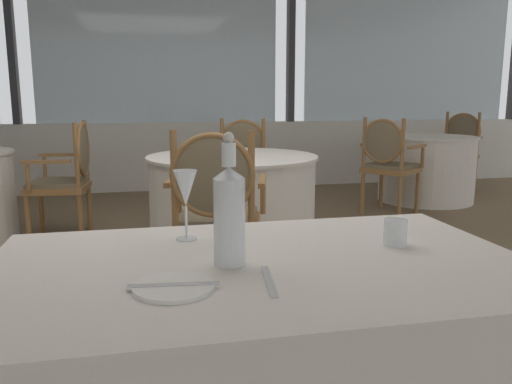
{
  "coord_description": "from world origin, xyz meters",
  "views": [
    {
      "loc": [
        -0.21,
        -2.87,
        1.15
      ],
      "look_at": [
        0.09,
        -1.47,
        0.89
      ],
      "focal_mm": 35.99,
      "sensor_mm": 36.0,
      "label": 1
    }
  ],
  "objects_px": {
    "water_bottle": "(229,212)",
    "dining_chair_1_0": "(458,145)",
    "dining_chair_0_0": "(69,171)",
    "dining_chair_1_1": "(388,158)",
    "side_plate": "(174,287)",
    "wine_glass": "(185,190)",
    "water_tumbler": "(395,232)",
    "dining_chair_2_0": "(242,161)",
    "dining_chair_2_1": "(216,205)"
  },
  "relations": [
    {
      "from": "wine_glass",
      "to": "water_tumbler",
      "type": "height_order",
      "value": "wine_glass"
    },
    {
      "from": "side_plate",
      "to": "wine_glass",
      "type": "xyz_separation_m",
      "value": [
        0.06,
        0.41,
        0.15
      ]
    },
    {
      "from": "water_bottle",
      "to": "water_tumbler",
      "type": "height_order",
      "value": "water_bottle"
    },
    {
      "from": "water_bottle",
      "to": "dining_chair_0_0",
      "type": "height_order",
      "value": "water_bottle"
    },
    {
      "from": "dining_chair_1_1",
      "to": "dining_chair_2_0",
      "type": "height_order",
      "value": "dining_chair_1_1"
    },
    {
      "from": "water_bottle",
      "to": "dining_chair_0_0",
      "type": "bearing_deg",
      "value": 104.58
    },
    {
      "from": "wine_glass",
      "to": "dining_chair_2_0",
      "type": "height_order",
      "value": "dining_chair_2_0"
    },
    {
      "from": "side_plate",
      "to": "dining_chair_2_1",
      "type": "relative_size",
      "value": 0.18
    },
    {
      "from": "wine_glass",
      "to": "dining_chair_0_0",
      "type": "height_order",
      "value": "dining_chair_0_0"
    },
    {
      "from": "water_bottle",
      "to": "dining_chair_1_0",
      "type": "height_order",
      "value": "water_bottle"
    },
    {
      "from": "dining_chair_0_0",
      "to": "dining_chair_2_1",
      "type": "relative_size",
      "value": 0.97
    },
    {
      "from": "dining_chair_1_0",
      "to": "dining_chair_1_1",
      "type": "relative_size",
      "value": 1.01
    },
    {
      "from": "water_bottle",
      "to": "dining_chair_1_0",
      "type": "xyz_separation_m",
      "value": [
        3.68,
        4.54,
        -0.31
      ]
    },
    {
      "from": "side_plate",
      "to": "water_tumbler",
      "type": "relative_size",
      "value": 2.41
    },
    {
      "from": "dining_chair_1_1",
      "to": "water_tumbler",
      "type": "bearing_deg",
      "value": -153.23
    },
    {
      "from": "dining_chair_0_0",
      "to": "water_bottle",
      "type": "bearing_deg",
      "value": 108.8
    },
    {
      "from": "water_tumbler",
      "to": "dining_chair_2_1",
      "type": "bearing_deg",
      "value": 103.67
    },
    {
      "from": "dining_chair_0_0",
      "to": "dining_chair_1_1",
      "type": "height_order",
      "value": "same"
    },
    {
      "from": "dining_chair_1_1",
      "to": "dining_chair_2_1",
      "type": "bearing_deg",
      "value": -172.7
    },
    {
      "from": "wine_glass",
      "to": "water_tumbler",
      "type": "distance_m",
      "value": 0.63
    },
    {
      "from": "wine_glass",
      "to": "dining_chair_2_1",
      "type": "bearing_deg",
      "value": 78.16
    },
    {
      "from": "water_bottle",
      "to": "dining_chair_2_1",
      "type": "relative_size",
      "value": 0.34
    },
    {
      "from": "water_tumbler",
      "to": "dining_chair_2_0",
      "type": "relative_size",
      "value": 0.08
    },
    {
      "from": "dining_chair_2_1",
      "to": "dining_chair_1_1",
      "type": "bearing_deg",
      "value": -31.13
    },
    {
      "from": "wine_glass",
      "to": "dining_chair_0_0",
      "type": "xyz_separation_m",
      "value": [
        -0.73,
        2.89,
        -0.33
      ]
    },
    {
      "from": "dining_chair_2_1",
      "to": "wine_glass",
      "type": "bearing_deg",
      "value": -177.24
    },
    {
      "from": "dining_chair_0_0",
      "to": "dining_chair_2_0",
      "type": "relative_size",
      "value": 1.01
    },
    {
      "from": "side_plate",
      "to": "dining_chair_0_0",
      "type": "bearing_deg",
      "value": 101.46
    },
    {
      "from": "dining_chair_0_0",
      "to": "dining_chair_2_0",
      "type": "xyz_separation_m",
      "value": [
        1.52,
        0.37,
        -0.0
      ]
    },
    {
      "from": "water_bottle",
      "to": "water_tumbler",
      "type": "xyz_separation_m",
      "value": [
        0.5,
        0.07,
        -0.1
      ]
    },
    {
      "from": "dining_chair_2_0",
      "to": "dining_chair_2_1",
      "type": "bearing_deg",
      "value": -0.0
    },
    {
      "from": "dining_chair_1_0",
      "to": "dining_chair_1_1",
      "type": "xyz_separation_m",
      "value": [
        -1.55,
        -1.17,
        0.01
      ]
    },
    {
      "from": "side_plate",
      "to": "wine_glass",
      "type": "distance_m",
      "value": 0.44
    },
    {
      "from": "water_bottle",
      "to": "dining_chair_1_1",
      "type": "xyz_separation_m",
      "value": [
        2.13,
        3.37,
        -0.3
      ]
    },
    {
      "from": "water_tumbler",
      "to": "dining_chair_1_0",
      "type": "height_order",
      "value": "dining_chair_1_0"
    },
    {
      "from": "water_tumbler",
      "to": "dining_chair_1_1",
      "type": "height_order",
      "value": "dining_chair_1_1"
    },
    {
      "from": "side_plate",
      "to": "wine_glass",
      "type": "height_order",
      "value": "wine_glass"
    },
    {
      "from": "water_bottle",
      "to": "wine_glass",
      "type": "bearing_deg",
      "value": 108.98
    },
    {
      "from": "side_plate",
      "to": "dining_chair_1_1",
      "type": "bearing_deg",
      "value": 57.08
    },
    {
      "from": "water_bottle",
      "to": "dining_chair_1_1",
      "type": "height_order",
      "value": "water_bottle"
    },
    {
      "from": "side_plate",
      "to": "wine_glass",
      "type": "relative_size",
      "value": 0.87
    },
    {
      "from": "water_bottle",
      "to": "dining_chair_1_1",
      "type": "bearing_deg",
      "value": 57.75
    },
    {
      "from": "dining_chair_1_0",
      "to": "dining_chair_2_0",
      "type": "xyz_separation_m",
      "value": [
        -2.98,
        -1.02,
        -0.0
      ]
    },
    {
      "from": "side_plate",
      "to": "dining_chair_1_0",
      "type": "bearing_deg",
      "value": 50.75
    },
    {
      "from": "side_plate",
      "to": "water_tumbler",
      "type": "distance_m",
      "value": 0.69
    },
    {
      "from": "dining_chair_1_1",
      "to": "dining_chair_2_1",
      "type": "distance_m",
      "value": 2.75
    },
    {
      "from": "water_bottle",
      "to": "dining_chair_2_0",
      "type": "distance_m",
      "value": 3.6
    },
    {
      "from": "wine_glass",
      "to": "dining_chair_1_0",
      "type": "relative_size",
      "value": 0.22
    },
    {
      "from": "dining_chair_2_1",
      "to": "dining_chair_2_0",
      "type": "bearing_deg",
      "value": 0.0
    },
    {
      "from": "side_plate",
      "to": "water_tumbler",
      "type": "xyz_separation_m",
      "value": [
        0.65,
        0.22,
        0.03
      ]
    }
  ]
}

